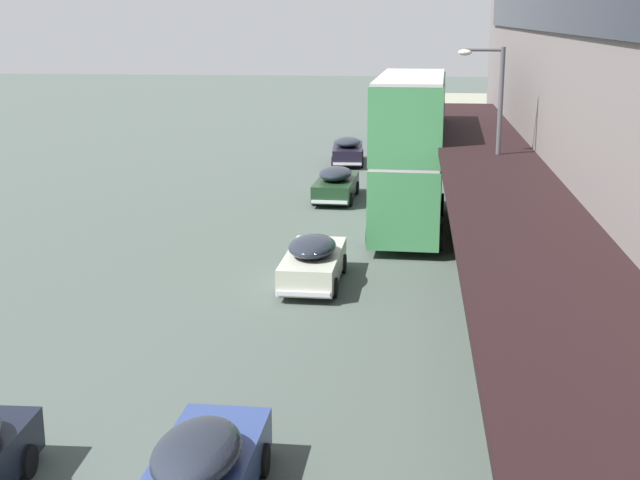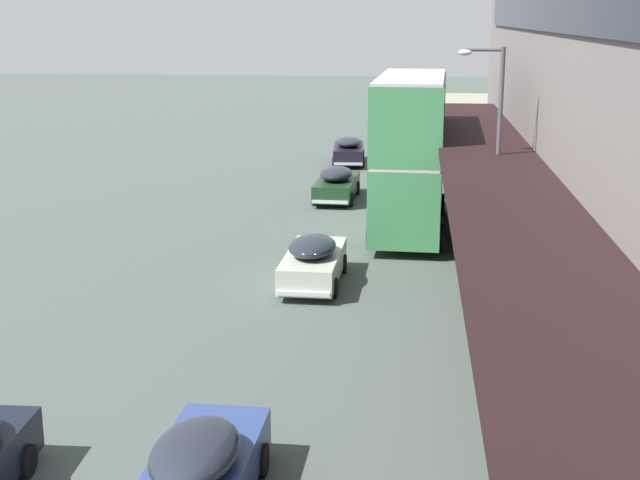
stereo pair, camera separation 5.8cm
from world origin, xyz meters
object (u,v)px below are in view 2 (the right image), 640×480
object	(u,v)px
transit_bus_kerbside_front	(410,149)
sedan_second_near	(199,473)
sedan_lead_mid	(349,150)
sedan_trailing_near	(337,183)
pedestrian_at_kerb	(557,340)
sedan_far_back	(404,177)
transit_bus_kerbside_rear	(412,115)
sedan_lead_near	(313,261)
street_lamp	(494,144)

from	to	relation	value
transit_bus_kerbside_front	sedan_second_near	bearing A→B (deg)	-99.06
sedan_lead_mid	sedan_trailing_near	bearing A→B (deg)	-88.89
pedestrian_at_kerb	sedan_trailing_near	bearing A→B (deg)	108.15
sedan_second_near	pedestrian_at_kerb	distance (m)	9.43
sedan_far_back	sedan_trailing_near	bearing A→B (deg)	-145.84
transit_bus_kerbside_rear	sedan_far_back	distance (m)	18.09
sedan_trailing_near	pedestrian_at_kerb	world-z (taller)	pedestrian_at_kerb
sedan_lead_near	sedan_lead_mid	bearing A→B (deg)	91.51
sedan_far_back	sedan_trailing_near	xyz separation A→B (m)	(-3.17, -2.15, 0.00)
sedan_trailing_near	sedan_second_near	xyz separation A→B (m)	(0.01, -27.73, 0.00)
transit_bus_kerbside_front	sedan_lead_near	world-z (taller)	transit_bus_kerbside_front
sedan_trailing_near	sedan_second_near	distance (m)	27.73
pedestrian_at_kerb	street_lamp	distance (m)	10.00
sedan_lead_mid	street_lamp	distance (m)	23.85
sedan_lead_mid	street_lamp	bearing A→B (deg)	-74.24
sedan_lead_mid	sedan_second_near	bearing A→B (deg)	-89.68
transit_bus_kerbside_front	pedestrian_at_kerb	xyz separation A→B (m)	(3.57, -15.34, -2.19)
transit_bus_kerbside_front	sedan_trailing_near	world-z (taller)	transit_bus_kerbside_front
sedan_trailing_near	street_lamp	bearing A→B (deg)	-62.73
sedan_lead_mid	sedan_second_near	distance (m)	38.39
sedan_lead_mid	pedestrian_at_kerb	size ratio (longest dim) A/B	2.68
sedan_second_near	street_lamp	world-z (taller)	street_lamp
sedan_lead_near	transit_bus_kerbside_rear	bearing A→B (deg)	84.96
transit_bus_kerbside_front	street_lamp	world-z (taller)	street_lamp
street_lamp	sedan_far_back	bearing A→B (deg)	102.05
transit_bus_kerbside_front	transit_bus_kerbside_rear	distance (m)	26.35
transit_bus_kerbside_rear	sedan_lead_near	bearing A→B (deg)	-95.04
street_lamp	transit_bus_kerbside_rear	bearing A→B (deg)	94.90
sedan_second_near	pedestrian_at_kerb	xyz separation A→B (m)	(7.02, 6.28, 0.39)
transit_bus_kerbside_rear	sedan_far_back	world-z (taller)	transit_bus_kerbside_rear
sedan_lead_near	transit_bus_kerbside_front	bearing A→B (deg)	68.45
sedan_second_near	street_lamp	size ratio (longest dim) A/B	0.65
sedan_lead_near	sedan_lead_mid	world-z (taller)	sedan_lead_near
sedan_second_near	pedestrian_at_kerb	world-z (taller)	pedestrian_at_kerb
transit_bus_kerbside_rear	street_lamp	distance (m)	32.45
transit_bus_kerbside_front	street_lamp	xyz separation A→B (m)	(2.74, -5.92, 1.06)
transit_bus_kerbside_rear	sedan_second_near	distance (m)	48.07
transit_bus_kerbside_front	sedan_second_near	size ratio (longest dim) A/B	1.92
sedan_trailing_near	street_lamp	size ratio (longest dim) A/B	0.68
sedan_far_back	street_lamp	distance (m)	14.95
transit_bus_kerbside_front	sedan_lead_near	xyz separation A→B (m)	(-3.02, -7.65, -2.58)
sedan_trailing_near	sedan_lead_mid	bearing A→B (deg)	91.11
transit_bus_kerbside_front	street_lamp	bearing A→B (deg)	-65.20
transit_bus_kerbside_front	sedan_trailing_near	xyz separation A→B (m)	(-3.46, 6.10, -2.59)
sedan_far_back	sedan_trailing_near	size ratio (longest dim) A/B	0.89
sedan_lead_near	sedan_second_near	xyz separation A→B (m)	(-0.43, -13.97, -0.00)
street_lamp	sedan_lead_mid	bearing A→B (deg)	105.76
sedan_far_back	sedan_trailing_near	distance (m)	3.83
pedestrian_at_kerb	transit_bus_kerbside_front	bearing A→B (deg)	103.09
sedan_lead_mid	transit_bus_kerbside_rear	bearing A→B (deg)	69.12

